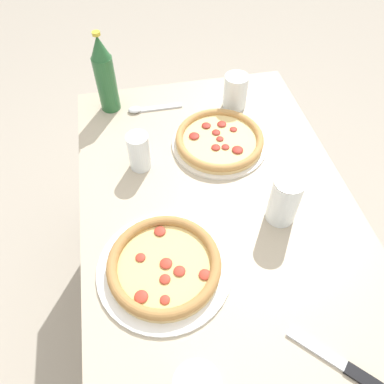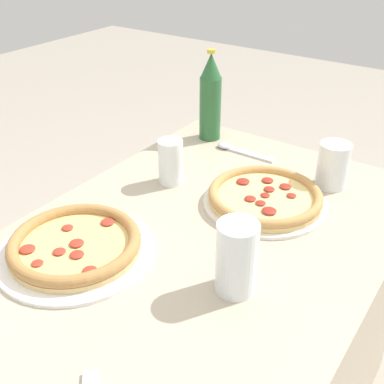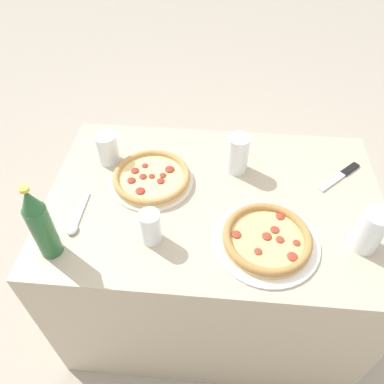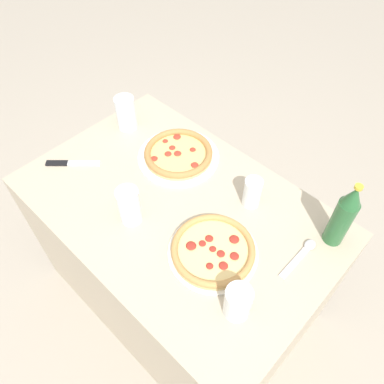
{
  "view_description": "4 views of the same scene",
  "coord_description": "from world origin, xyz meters",
  "views": [
    {
      "loc": [
        0.58,
        -0.19,
        1.51
      ],
      "look_at": [
        0.0,
        -0.07,
        0.79
      ],
      "focal_mm": 35.0,
      "sensor_mm": 36.0,
      "label": 1
    },
    {
      "loc": [
        0.66,
        0.46,
        1.32
      ],
      "look_at": [
        -0.06,
        -0.04,
        0.79
      ],
      "focal_mm": 45.0,
      "sensor_mm": 36.0,
      "label": 2
    },
    {
      "loc": [
        0.0,
        -0.85,
        1.63
      ],
      "look_at": [
        -0.07,
        -0.03,
        0.76
      ],
      "focal_mm": 35.0,
      "sensor_mm": 36.0,
      "label": 3
    },
    {
      "loc": [
        -0.59,
        0.54,
        1.75
      ],
      "look_at": [
        -0.03,
        -0.04,
        0.77
      ],
      "focal_mm": 35.0,
      "sensor_mm": 36.0,
      "label": 4
    }
  ],
  "objects": [
    {
      "name": "beer_bottle",
      "position": [
        -0.47,
        -0.25,
        0.84
      ],
      "size": [
        0.06,
        0.06,
        0.26
      ],
      "color": "#286033",
      "rests_on": "table"
    },
    {
      "name": "glass_cola",
      "position": [
        0.45,
        -0.15,
        0.78
      ],
      "size": [
        0.08,
        0.08,
        0.14
      ],
      "color": "white",
      "rests_on": "table"
    },
    {
      "name": "pizza_margherita",
      "position": [
        -0.22,
        0.06,
        0.73
      ],
      "size": [
        0.29,
        0.29,
        0.04
      ],
      "color": "silver",
      "rests_on": "table"
    },
    {
      "name": "glass_iced_tea",
      "position": [
        0.07,
        0.15,
        0.78
      ],
      "size": [
        0.08,
        0.08,
        0.14
      ],
      "color": "white",
      "rests_on": "table"
    },
    {
      "name": "glass_orange_juice",
      "position": [
        -0.39,
        0.15,
        0.76
      ],
      "size": [
        0.08,
        0.08,
        0.11
      ],
      "color": "white",
      "rests_on": "table"
    },
    {
      "name": "ground_plane",
      "position": [
        0.0,
        0.0,
        0.0
      ],
      "size": [
        8.0,
        8.0,
        0.0
      ],
      "primitive_type": "plane",
      "color": "#A89E8E"
    },
    {
      "name": "pizza_salami",
      "position": [
        0.16,
        -0.17,
        0.73
      ],
      "size": [
        0.32,
        0.32,
        0.04
      ],
      "color": "white",
      "rests_on": "table"
    },
    {
      "name": "table",
      "position": [
        0.0,
        0.0,
        0.36
      ],
      "size": [
        1.12,
        0.73,
        0.71
      ],
      "color": "#B7A88E",
      "rests_on": "ground_plane"
    },
    {
      "name": "spoon",
      "position": [
        -0.43,
        -0.14,
        0.72
      ],
      "size": [
        0.03,
        0.18,
        0.02
      ],
      "color": "silver",
      "rests_on": "table"
    },
    {
      "name": "knife",
      "position": [
        0.44,
        0.14,
        0.72
      ],
      "size": [
        0.17,
        0.16,
        0.01
      ],
      "color": "black",
      "rests_on": "table"
    },
    {
      "name": "glass_water",
      "position": [
        -0.18,
        -0.19,
        0.76
      ],
      "size": [
        0.06,
        0.06,
        0.11
      ],
      "color": "white",
      "rests_on": "table"
    }
  ]
}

